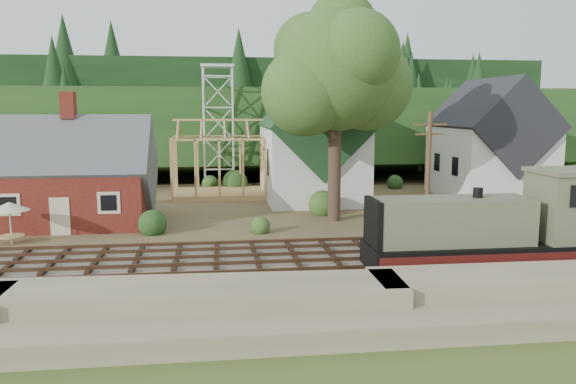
{
  "coord_description": "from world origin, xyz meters",
  "views": [
    {
      "loc": [
        -6.16,
        -28.49,
        8.16
      ],
      "look_at": [
        -1.8,
        6.0,
        3.0
      ],
      "focal_mm": 35.0,
      "sensor_mm": 36.0,
      "label": 1
    }
  ],
  "objects": [
    {
      "name": "car_red",
      "position": [
        23.34,
        15.89,
        0.83
      ],
      "size": [
        3.87,
        1.87,
        1.06
      ],
      "primitive_type": "imported",
      "rotation": [
        0.0,
        0.0,
        1.54
      ],
      "color": "#CC4010",
      "rests_on": "village_flat"
    },
    {
      "name": "big_tree",
      "position": [
        2.17,
        10.08,
        10.22
      ],
      "size": [
        10.9,
        8.4,
        14.7
      ],
      "color": "#38281E",
      "rests_on": "village_flat"
    },
    {
      "name": "church",
      "position": [
        2.0,
        19.68,
        5.18
      ],
      "size": [
        8.4,
        15.17,
        13.0
      ],
      "color": "silver",
      "rests_on": "village_flat"
    },
    {
      "name": "lattice_tower",
      "position": [
        -6.0,
        28.0,
        10.03
      ],
      "size": [
        3.2,
        3.2,
        12.12
      ],
      "color": "silver",
      "rests_on": "village_flat"
    },
    {
      "name": "village_flat",
      "position": [
        0.0,
        18.0,
        0.15
      ],
      "size": [
        64.0,
        26.0,
        0.3
      ],
      "primitive_type": "cube",
      "color": "brown",
      "rests_on": "ground"
    },
    {
      "name": "railroad_bed",
      "position": [
        0.0,
        0.0,
        0.08
      ],
      "size": [
        64.0,
        11.0,
        0.16
      ],
      "primitive_type": "cube",
      "color": "#726B5B",
      "rests_on": "ground"
    },
    {
      "name": "patio_set",
      "position": [
        -18.26,
        5.5,
        2.42
      ],
      "size": [
        2.24,
        2.24,
        2.49
      ],
      "color": "silver",
      "rests_on": "village_flat"
    },
    {
      "name": "locomotive",
      "position": [
        7.89,
        -3.0,
        2.22
      ],
      "size": [
        12.72,
        3.18,
        5.07
      ],
      "color": "black",
      "rests_on": "railroad_bed"
    },
    {
      "name": "depot",
      "position": [
        -16.0,
        11.0,
        3.21
      ],
      "size": [
        10.8,
        7.41,
        9.0
      ],
      "color": "#531413",
      "rests_on": "village_flat"
    },
    {
      "name": "ridge",
      "position": [
        0.0,
        58.0,
        0.0
      ],
      "size": [
        80.0,
        20.0,
        12.0
      ],
      "primitive_type": "cube",
      "color": "black",
      "rests_on": "ground"
    },
    {
      "name": "telegraph_pole_near",
      "position": [
        7.0,
        5.2,
        4.25
      ],
      "size": [
        2.2,
        0.28,
        8.0
      ],
      "color": "#4C331E",
      "rests_on": "ground"
    },
    {
      "name": "timber_frame",
      "position": [
        -6.0,
        22.0,
        3.27
      ],
      "size": [
        8.2,
        6.2,
        6.99
      ],
      "color": "tan",
      "rests_on": "village_flat"
    },
    {
      "name": "car_green",
      "position": [
        -17.71,
        13.27,
        0.87
      ],
      "size": [
        3.6,
        1.68,
        1.14
      ],
      "primitive_type": "imported",
      "rotation": [
        0.0,
        0.0,
        1.43
      ],
      "color": "#6F9B6B",
      "rests_on": "village_flat"
    },
    {
      "name": "farmhouse",
      "position": [
        18.0,
        19.0,
        4.87
      ],
      "size": [
        8.4,
        10.8,
        10.6
      ],
      "color": "silver",
      "rests_on": "village_flat"
    },
    {
      "name": "ground",
      "position": [
        0.0,
        0.0,
        0.0
      ],
      "size": [
        140.0,
        140.0,
        0.0
      ],
      "primitive_type": "plane",
      "color": "#384C1E",
      "rests_on": "ground"
    },
    {
      "name": "embankment",
      "position": [
        0.0,
        -8.5,
        0.0
      ],
      "size": [
        64.0,
        5.0,
        1.6
      ],
      "primitive_type": "cube",
      "color": "#7F7259",
      "rests_on": "ground"
    },
    {
      "name": "car_blue",
      "position": [
        -13.41,
        11.46,
        0.89
      ],
      "size": [
        2.12,
        3.7,
        1.19
      ],
      "primitive_type": "imported",
      "rotation": [
        0.0,
        0.0,
        0.22
      ],
      "color": "#5A8BC1",
      "rests_on": "village_flat"
    },
    {
      "name": "hillside",
      "position": [
        0.0,
        42.0,
        0.0
      ],
      "size": [
        70.0,
        28.96,
        12.74
      ],
      "primitive_type": "cube",
      "rotation": [
        -0.17,
        0.0,
        0.0
      ],
      "color": "#1E3F19",
      "rests_on": "ground"
    }
  ]
}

